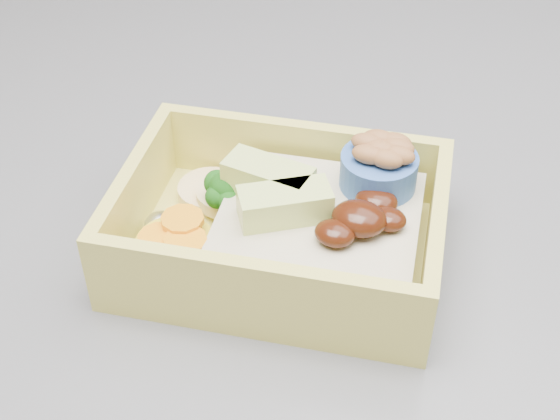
% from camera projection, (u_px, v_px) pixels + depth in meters
% --- Properties ---
extents(island, '(1.24, 0.84, 0.92)m').
position_uv_depth(island, '(173.00, 409.00, 0.96)').
color(island, brown).
rests_on(island, ground).
extents(bento_box, '(0.22, 0.17, 0.07)m').
position_uv_depth(bento_box, '(291.00, 225.00, 0.49)').
color(bento_box, '#D6CB58').
rests_on(bento_box, island).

